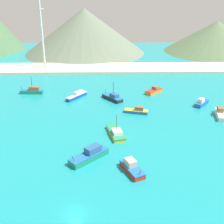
{
  "coord_description": "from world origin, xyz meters",
  "views": [
    {
      "loc": [
        5.96,
        -40.94,
        37.67
      ],
      "look_at": [
        7.44,
        44.73,
        0.41
      ],
      "focal_mm": 46.89,
      "sensor_mm": 36.0,
      "label": 1
    }
  ],
  "objects_px": {
    "fishing_boat_6": "(90,155)",
    "fishing_boat_10": "(137,111)",
    "fishing_boat_11": "(116,133)",
    "fishing_boat_7": "(113,97)",
    "fishing_boat_9": "(132,168)",
    "fishing_boat_14": "(202,103)",
    "fishing_boat_3": "(220,114)",
    "fishing_boat_0": "(154,91)",
    "fishing_boat_8": "(77,95)",
    "radio_tower": "(42,33)",
    "fishing_boat_12": "(32,91)"
  },
  "relations": [
    {
      "from": "fishing_boat_6",
      "to": "radio_tower",
      "type": "distance_m",
      "value": 85.82
    },
    {
      "from": "fishing_boat_14",
      "to": "fishing_boat_6",
      "type": "bearing_deg",
      "value": -137.82
    },
    {
      "from": "fishing_boat_0",
      "to": "fishing_boat_7",
      "type": "bearing_deg",
      "value": -155.53
    },
    {
      "from": "fishing_boat_10",
      "to": "fishing_boat_3",
      "type": "bearing_deg",
      "value": -7.03
    },
    {
      "from": "fishing_boat_6",
      "to": "fishing_boat_8",
      "type": "xyz_separation_m",
      "value": [
        -6.81,
        40.9,
        -0.17
      ]
    },
    {
      "from": "fishing_boat_7",
      "to": "fishing_boat_12",
      "type": "distance_m",
      "value": 31.04
    },
    {
      "from": "fishing_boat_6",
      "to": "fishing_boat_9",
      "type": "distance_m",
      "value": 10.84
    },
    {
      "from": "fishing_boat_12",
      "to": "radio_tower",
      "type": "relative_size",
      "value": 0.26
    },
    {
      "from": "fishing_boat_12",
      "to": "fishing_boat_8",
      "type": "bearing_deg",
      "value": -15.76
    },
    {
      "from": "fishing_boat_3",
      "to": "fishing_boat_8",
      "type": "relative_size",
      "value": 0.94
    },
    {
      "from": "fishing_boat_11",
      "to": "fishing_boat_3",
      "type": "bearing_deg",
      "value": 19.71
    },
    {
      "from": "radio_tower",
      "to": "fishing_boat_9",
      "type": "bearing_deg",
      "value": -67.53
    },
    {
      "from": "fishing_boat_14",
      "to": "radio_tower",
      "type": "bearing_deg",
      "value": 142.7
    },
    {
      "from": "fishing_boat_7",
      "to": "fishing_boat_11",
      "type": "distance_m",
      "value": 26.75
    },
    {
      "from": "fishing_boat_0",
      "to": "fishing_boat_6",
      "type": "bearing_deg",
      "value": -115.67
    },
    {
      "from": "fishing_boat_3",
      "to": "fishing_boat_7",
      "type": "relative_size",
      "value": 0.99
    },
    {
      "from": "fishing_boat_6",
      "to": "fishing_boat_11",
      "type": "bearing_deg",
      "value": 60.97
    },
    {
      "from": "fishing_boat_9",
      "to": "fishing_boat_7",
      "type": "bearing_deg",
      "value": 94.35
    },
    {
      "from": "fishing_boat_3",
      "to": "radio_tower",
      "type": "height_order",
      "value": "radio_tower"
    },
    {
      "from": "fishing_boat_3",
      "to": "fishing_boat_8",
      "type": "xyz_separation_m",
      "value": [
        -46.07,
        17.38,
        -0.08
      ]
    },
    {
      "from": "fishing_boat_11",
      "to": "radio_tower",
      "type": "height_order",
      "value": "radio_tower"
    },
    {
      "from": "fishing_boat_14",
      "to": "fishing_boat_3",
      "type": "bearing_deg",
      "value": -72.31
    },
    {
      "from": "fishing_boat_7",
      "to": "fishing_boat_14",
      "type": "relative_size",
      "value": 1.31
    },
    {
      "from": "fishing_boat_9",
      "to": "fishing_boat_3",
      "type": "bearing_deg",
      "value": 44.01
    },
    {
      "from": "fishing_boat_0",
      "to": "fishing_boat_3",
      "type": "distance_m",
      "value": 28.15
    },
    {
      "from": "fishing_boat_10",
      "to": "fishing_boat_12",
      "type": "xyz_separation_m",
      "value": [
        -37.72,
        19.09,
        0.23
      ]
    },
    {
      "from": "fishing_boat_9",
      "to": "fishing_boat_6",
      "type": "bearing_deg",
      "value": 151.06
    },
    {
      "from": "fishing_boat_8",
      "to": "fishing_boat_10",
      "type": "bearing_deg",
      "value": -34.78
    },
    {
      "from": "fishing_boat_0",
      "to": "radio_tower",
      "type": "bearing_deg",
      "value": 144.25
    },
    {
      "from": "fishing_boat_8",
      "to": "fishing_boat_10",
      "type": "xyz_separation_m",
      "value": [
        20.49,
        -14.23,
        -0.09
      ]
    },
    {
      "from": "fishing_boat_12",
      "to": "radio_tower",
      "type": "xyz_separation_m",
      "value": [
        -1.82,
        34.44,
        16.27
      ]
    },
    {
      "from": "fishing_boat_11",
      "to": "fishing_boat_7",
      "type": "bearing_deg",
      "value": 90.86
    },
    {
      "from": "fishing_boat_0",
      "to": "fishing_boat_9",
      "type": "xyz_separation_m",
      "value": [
        -12.5,
        -50.99,
        0.11
      ]
    },
    {
      "from": "fishing_boat_14",
      "to": "radio_tower",
      "type": "relative_size",
      "value": 0.19
    },
    {
      "from": "fishing_boat_3",
      "to": "fishing_boat_14",
      "type": "distance_m",
      "value": 9.81
    },
    {
      "from": "fishing_boat_6",
      "to": "fishing_boat_7",
      "type": "relative_size",
      "value": 1.1
    },
    {
      "from": "fishing_boat_7",
      "to": "fishing_boat_9",
      "type": "distance_m",
      "value": 43.92
    },
    {
      "from": "fishing_boat_0",
      "to": "fishing_boat_11",
      "type": "xyz_separation_m",
      "value": [
        -15.43,
        -33.95,
        -0.11
      ]
    },
    {
      "from": "fishing_boat_6",
      "to": "fishing_boat_10",
      "type": "relative_size",
      "value": 1.23
    },
    {
      "from": "fishing_boat_11",
      "to": "fishing_boat_14",
      "type": "xyz_separation_m",
      "value": [
        29.72,
        21.06,
        0.24
      ]
    },
    {
      "from": "fishing_boat_6",
      "to": "fishing_boat_14",
      "type": "height_order",
      "value": "fishing_boat_6"
    },
    {
      "from": "fishing_boat_6",
      "to": "radio_tower",
      "type": "xyz_separation_m",
      "value": [
        -25.86,
        80.2,
        16.24
      ]
    },
    {
      "from": "fishing_boat_0",
      "to": "fishing_boat_8",
      "type": "distance_m",
      "value": 29.21
    },
    {
      "from": "fishing_boat_0",
      "to": "fishing_boat_12",
      "type": "bearing_deg",
      "value": 179.99
    },
    {
      "from": "fishing_boat_8",
      "to": "radio_tower",
      "type": "height_order",
      "value": "radio_tower"
    },
    {
      "from": "fishing_boat_9",
      "to": "radio_tower",
      "type": "xyz_separation_m",
      "value": [
        -35.35,
        85.45,
        16.36
      ]
    },
    {
      "from": "fishing_boat_7",
      "to": "fishing_boat_12",
      "type": "xyz_separation_m",
      "value": [
        -30.19,
        7.22,
        0.09
      ]
    },
    {
      "from": "fishing_boat_8",
      "to": "fishing_boat_11",
      "type": "distance_m",
      "value": 32.02
    },
    {
      "from": "fishing_boat_9",
      "to": "radio_tower",
      "type": "relative_size",
      "value": 0.23
    },
    {
      "from": "fishing_boat_3",
      "to": "fishing_boat_11",
      "type": "distance_m",
      "value": 34.74
    }
  ]
}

